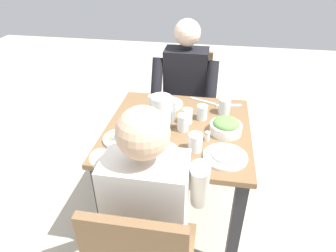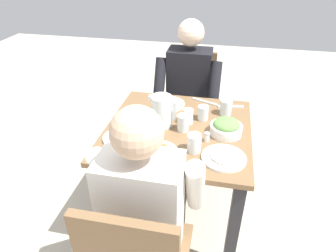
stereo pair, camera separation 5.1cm
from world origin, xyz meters
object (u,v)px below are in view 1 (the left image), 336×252
(diner_near, at_px, (152,204))
(plate_beans, at_px, (167,103))
(diner_far, at_px, (184,94))
(salt_shaker, at_px, (207,136))
(water_glass_far_left, at_px, (183,123))
(water_glass_far_right, at_px, (224,106))
(dining_table, at_px, (178,145))
(water_glass_near_right, at_px, (187,116))
(plate_yoghurt, at_px, (225,155))
(chair_far, at_px, (186,99))
(water_glass_center, at_px, (202,112))
(oil_carafe, at_px, (119,152))
(water_pitcher, at_px, (161,111))
(plate_rice_curry, at_px, (159,152))
(water_glass_by_pitcher, at_px, (195,142))
(salad_bowl, at_px, (226,126))
(plate_fries, at_px, (121,137))

(diner_near, xyz_separation_m, plate_beans, (-0.07, 0.82, 0.07))
(diner_far, height_order, salt_shaker, diner_far)
(water_glass_far_left, relative_size, water_glass_far_right, 1.02)
(dining_table, distance_m, water_glass_near_right, 0.19)
(water_glass_far_left, bearing_deg, plate_yoghurt, -42.71)
(chair_far, xyz_separation_m, water_glass_center, (0.16, -0.64, 0.25))
(chair_far, bearing_deg, oil_carafe, -100.94)
(water_pitcher, distance_m, plate_rice_curry, 0.29)
(plate_yoghurt, bearing_deg, water_glass_far_right, 91.28)
(water_glass_by_pitcher, bearing_deg, diner_near, -113.82)
(diner_far, bearing_deg, oil_carafe, -103.32)
(salad_bowl, bearing_deg, diner_near, -119.64)
(diner_near, distance_m, water_glass_far_left, 0.55)
(plate_beans, bearing_deg, salad_bowl, -35.47)
(plate_rice_curry, relative_size, oil_carafe, 1.31)
(plate_beans, height_order, water_glass_by_pitcher, water_glass_by_pitcher)
(diner_far, distance_m, plate_rice_curry, 0.83)
(chair_far, xyz_separation_m, diner_far, (-0.00, -0.20, 0.15))
(diner_near, relative_size, plate_fries, 5.86)
(water_pitcher, xyz_separation_m, water_glass_near_right, (0.15, 0.06, -0.05))
(diner_far, bearing_deg, water_glass_center, -69.85)
(plate_beans, relative_size, oil_carafe, 1.27)
(water_glass_far_left, bearing_deg, dining_table, 145.03)
(dining_table, bearing_deg, salt_shaker, -31.05)
(salad_bowl, bearing_deg, water_glass_far_right, 92.73)
(plate_beans, bearing_deg, water_glass_near_right, -52.05)
(water_glass_center, distance_m, oil_carafe, 0.61)
(dining_table, height_order, plate_fries, plate_fries)
(dining_table, distance_m, oil_carafe, 0.47)
(water_pitcher, distance_m, salad_bowl, 0.38)
(plate_rice_curry, distance_m, water_glass_by_pitcher, 0.19)
(chair_far, distance_m, diner_near, 1.33)
(dining_table, xyz_separation_m, water_glass_by_pitcher, (0.12, -0.21, 0.18))
(water_glass_center, height_order, water_glass_by_pitcher, water_glass_by_pitcher)
(plate_beans, xyz_separation_m, water_glass_far_left, (0.14, -0.29, 0.03))
(water_pitcher, distance_m, plate_yoghurt, 0.46)
(diner_near, relative_size, salt_shaker, 21.85)
(dining_table, relative_size, salt_shaker, 15.48)
(diner_near, bearing_deg, diner_far, 89.53)
(dining_table, relative_size, water_pitcher, 4.40)
(plate_beans, relative_size, plate_rice_curry, 0.97)
(diner_far, xyz_separation_m, salt_shaker, (0.20, -0.66, 0.08))
(plate_fries, xyz_separation_m, water_glass_center, (0.42, 0.30, 0.03))
(chair_far, distance_m, water_glass_center, 0.70)
(diner_near, xyz_separation_m, water_glass_center, (0.17, 0.68, 0.10))
(dining_table, bearing_deg, plate_yoghurt, -41.92)
(chair_far, bearing_deg, plate_rice_curry, -91.72)
(plate_yoghurt, bearing_deg, water_glass_center, 111.20)
(plate_fries, xyz_separation_m, water_glass_far_left, (0.32, 0.16, 0.03))
(water_glass_center, height_order, oil_carafe, oil_carafe)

